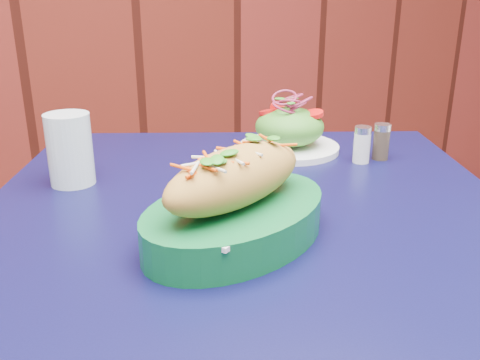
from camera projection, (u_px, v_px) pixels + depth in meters
name	position (u px, v px, depth m)	size (l,w,h in m)	color
cafe_table	(247.00, 251.00, 0.85)	(1.06, 1.06, 0.75)	black
banh_mi_basket	(236.00, 203.00, 0.68)	(0.34, 0.29, 0.13)	#0D612E
salad_plate	(289.00, 131.00, 1.05)	(0.20, 0.20, 0.11)	white
water_glass	(70.00, 149.00, 0.87)	(0.07, 0.07, 0.12)	silver
salt_shaker	(362.00, 145.00, 0.99)	(0.03, 0.03, 0.07)	white
pepper_shaker	(381.00, 142.00, 1.00)	(0.03, 0.03, 0.07)	#3F3326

